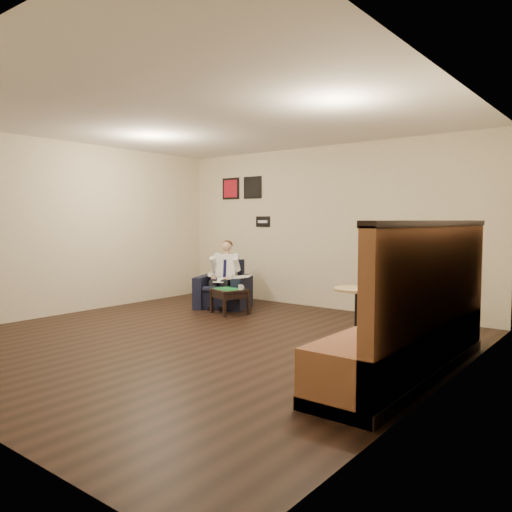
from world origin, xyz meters
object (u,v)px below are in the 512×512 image
Objects in this scene: armchair at (223,284)px; side_table at (230,301)px; banquette at (406,300)px; green_folder at (228,289)px; cafe_table at (357,317)px; coffee_mug at (241,287)px; seated_man at (221,276)px; smartphone at (239,289)px.

armchair is 1.71× the size of side_table.
side_table is 3.77m from banquette.
cafe_table reaches higher than green_folder.
coffee_mug is at bearing -50.22° from armchair.
side_table is 0.17× the size of banquette.
armchair is at bearing 161.19° from cafe_table.
banquette is at bearing -38.49° from cafe_table.
green_folder is at bearing -166.26° from side_table.
seated_man reaches higher than smartphone.
coffee_mug is (0.19, 0.05, 0.24)m from side_table.
armchair is 0.61m from green_folder.
smartphone is at bearing 142.95° from coffee_mug.
smartphone is (0.12, 0.13, -0.00)m from green_folder.
green_folder reaches higher than smartphone.
coffee_mug is 0.13m from smartphone.
armchair is 0.66m from side_table.
banquette is (3.92, -1.65, 0.19)m from seated_man.
coffee_mug is (0.64, -0.25, -0.11)m from seated_man.
side_table is 0.31m from coffee_mug.
armchair reaches higher than coffee_mug.
smartphone is at bearing -48.32° from armchair.
smartphone is (0.58, -0.27, -0.00)m from armchair.
seated_man is 1.56× the size of cafe_table.
cafe_table is (2.65, -0.66, -0.05)m from green_folder.
banquette reaches higher than smartphone.
cafe_table is (2.61, -0.67, 0.16)m from side_table.
green_folder is 0.57× the size of cafe_table.
banquette is at bearing -20.96° from green_folder.
coffee_mug is 2.53m from cafe_table.
seated_man is 0.54m from green_folder.
banquette is (3.97, -1.74, 0.34)m from armchair.
seated_man reaches higher than green_folder.
seated_man is at bearing 146.71° from side_table.
armchair is 4.35m from banquette.
armchair is 3.28m from cafe_table.
green_folder is at bearing -59.16° from seated_man.
seated_man is 4.26m from banquette.
green_folder is 4.74× the size of coffee_mug.
smartphone is (-0.10, 0.07, -0.04)m from coffee_mug.
coffee_mug is at bearing 13.74° from side_table.
smartphone is (0.54, -0.17, -0.15)m from seated_man.
banquette reaches higher than seated_man.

